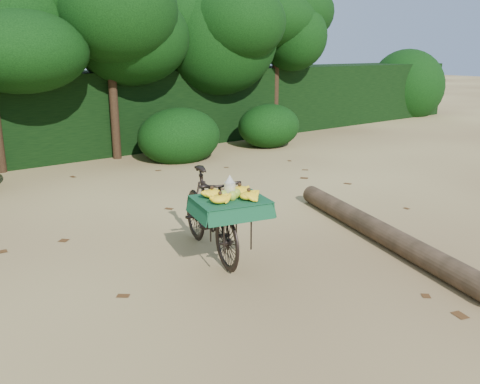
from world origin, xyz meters
TOP-DOWN VIEW (x-y plane):
  - ground at (0.00, 0.00)m, footprint 80.00×80.00m
  - vendor_bicycle at (-0.91, -0.41)m, footprint 0.97×1.81m
  - fallen_log at (0.96, -1.33)m, footprint 1.31×3.50m
  - hedge_backdrop at (0.00, 6.30)m, footprint 26.00×1.80m
  - tree_row at (-0.65, 5.50)m, footprint 14.50×2.00m
  - bush_clumps at (0.50, 4.30)m, footprint 8.80×1.70m
  - leaf_litter at (0.00, 0.65)m, footprint 7.00×7.30m

SIDE VIEW (x-z plane):
  - ground at x=0.00m, z-range 0.00..0.00m
  - leaf_litter at x=0.00m, z-range 0.00..0.01m
  - fallen_log at x=0.96m, z-range 0.00..0.26m
  - bush_clumps at x=0.50m, z-range 0.00..0.90m
  - vendor_bicycle at x=-0.91m, z-range 0.01..1.00m
  - hedge_backdrop at x=0.00m, z-range 0.00..1.80m
  - tree_row at x=-0.65m, z-range 0.00..4.00m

